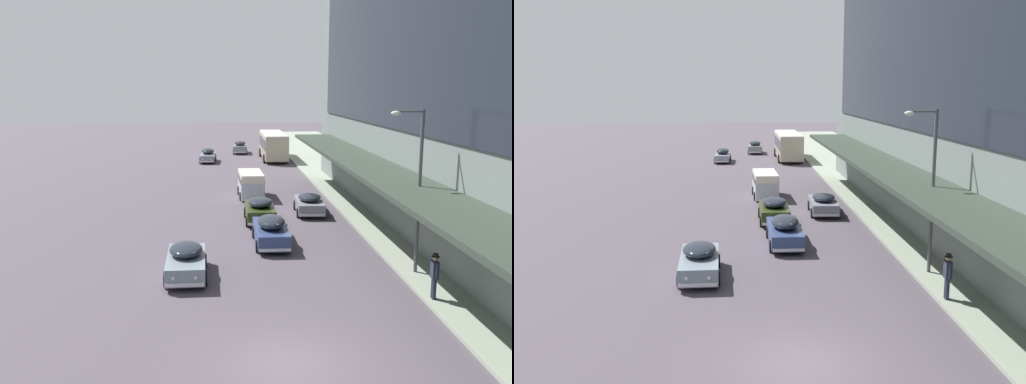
{
  "view_description": "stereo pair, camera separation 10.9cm",
  "coord_description": "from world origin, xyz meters",
  "views": [
    {
      "loc": [
        -1.97,
        -16.31,
        8.44
      ],
      "look_at": [
        0.09,
        17.8,
        2.11
      ],
      "focal_mm": 40.0,
      "sensor_mm": 36.0,
      "label": 1
    },
    {
      "loc": [
        -1.86,
        -16.32,
        8.44
      ],
      "look_at": [
        0.09,
        17.8,
        2.11
      ],
      "focal_mm": 40.0,
      "sensor_mm": 36.0,
      "label": 2
    }
  ],
  "objects": [
    {
      "name": "sedan_second_mid",
      "position": [
        3.86,
        20.93,
        0.72
      ],
      "size": [
        1.99,
        4.29,
        1.43
      ],
      "color": "slate",
      "rests_on": "ground"
    },
    {
      "name": "sedan_far_back",
      "position": [
        0.4,
        18.78,
        0.79
      ],
      "size": [
        1.9,
        4.39,
        1.6
      ],
      "color": "#2D3916",
      "rests_on": "ground"
    },
    {
      "name": "sedan_oncoming_rear",
      "position": [
        0.63,
        13.44,
        0.8
      ],
      "size": [
        1.85,
        4.89,
        1.65
      ],
      "color": "navy",
      "rests_on": "ground"
    },
    {
      "name": "street_lamp",
      "position": [
        6.59,
        8.03,
        4.39
      ],
      "size": [
        1.5,
        0.28,
        7.34
      ],
      "color": "#4C4C51",
      "rests_on": "sidewalk_kerb"
    },
    {
      "name": "pedestrian_at_kerb",
      "position": [
        6.35,
        4.7,
        1.18
      ],
      "size": [
        0.33,
        0.62,
        1.86
      ],
      "color": "#242A39",
      "rests_on": "sidewalk_kerb"
    },
    {
      "name": "ground",
      "position": [
        0.0,
        0.0,
        0.0
      ],
      "size": [
        240.0,
        240.0,
        0.0
      ],
      "primitive_type": "plane",
      "color": "#4A434C"
    },
    {
      "name": "vw_van",
      "position": [
        0.24,
        27.13,
        1.1
      ],
      "size": [
        2.0,
        4.6,
        1.96
      ],
      "color": "silver",
      "rests_on": "ground"
    },
    {
      "name": "sedan_trailing_mid",
      "position": [
        -3.55,
        48.19,
        0.76
      ],
      "size": [
        1.88,
        4.68,
        1.55
      ],
      "color": "gray",
      "rests_on": "ground"
    },
    {
      "name": "transit_bus_kerbside_front",
      "position": [
        4.05,
        49.95,
        1.8
      ],
      "size": [
        2.83,
        9.93,
        3.13
      ],
      "color": "tan",
      "rests_on": "ground"
    },
    {
      "name": "sedan_second_near",
      "position": [
        0.38,
        56.56,
        0.79
      ],
      "size": [
        1.89,
        4.3,
        1.6
      ],
      "color": "gray",
      "rests_on": "ground"
    },
    {
      "name": "sedan_oncoming_front",
      "position": [
        -3.62,
        8.44,
        0.74
      ],
      "size": [
        1.94,
        4.44,
        1.49
      ],
      "color": "gray",
      "rests_on": "ground"
    }
  ]
}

